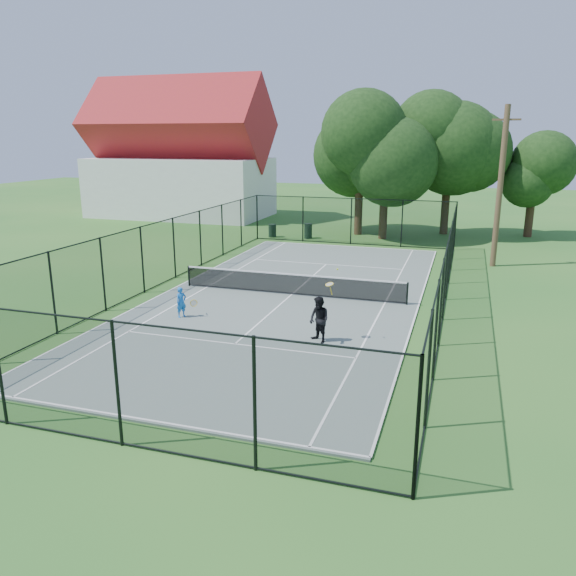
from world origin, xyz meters
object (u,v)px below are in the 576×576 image
(trash_bin_right, at_px, (308,231))
(player_blue, at_px, (181,302))
(tennis_net, at_px, (292,283))
(player_black, at_px, (319,320))
(utility_pole, at_px, (500,187))
(trash_bin_left, at_px, (272,231))

(trash_bin_right, height_order, player_blue, player_blue)
(tennis_net, bearing_deg, player_black, -63.77)
(player_black, bearing_deg, utility_pole, 67.20)
(trash_bin_left, distance_m, trash_bin_right, 2.54)
(player_blue, height_order, player_black, player_black)
(utility_pole, bearing_deg, trash_bin_left, 160.87)
(trash_bin_right, distance_m, player_black, 20.43)
(trash_bin_right, bearing_deg, player_blue, -89.59)
(player_blue, bearing_deg, utility_pole, 48.51)
(tennis_net, relative_size, trash_bin_left, 11.09)
(tennis_net, relative_size, player_black, 4.00)
(trash_bin_left, distance_m, player_black, 21.07)
(tennis_net, xyz_separation_m, trash_bin_left, (-5.75, 14.00, -0.12))
(trash_bin_left, relative_size, utility_pole, 0.11)
(trash_bin_left, bearing_deg, trash_bin_right, 5.65)
(player_blue, bearing_deg, player_black, -10.36)
(trash_bin_left, height_order, player_blue, player_blue)
(trash_bin_right, distance_m, utility_pole, 13.51)
(tennis_net, height_order, player_blue, player_blue)
(player_black, bearing_deg, trash_bin_left, 113.44)
(tennis_net, distance_m, utility_pole, 13.01)
(tennis_net, height_order, player_black, player_black)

